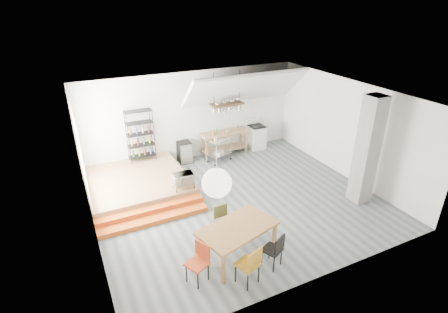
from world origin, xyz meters
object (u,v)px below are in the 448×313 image
rolling_cart (219,147)px  mini_fridge (184,152)px  dining_table (238,230)px  stove (256,137)px

rolling_cart → mini_fridge: 1.27m
dining_table → rolling_cart: 5.16m
mini_fridge → stove: bearing=-0.8°
rolling_cart → mini_fridge: size_ratio=1.22×
stove → mini_fridge: size_ratio=1.51×
rolling_cart → dining_table: bearing=-127.9°
stove → dining_table: bearing=-124.5°
dining_table → mini_fridge: 5.38m
stove → mini_fridge: stove is taller
dining_table → rolling_cart: (1.80, 4.83, -0.21)m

